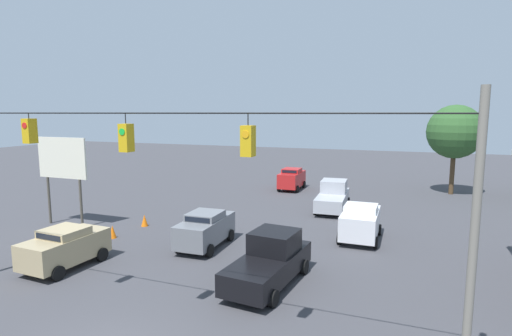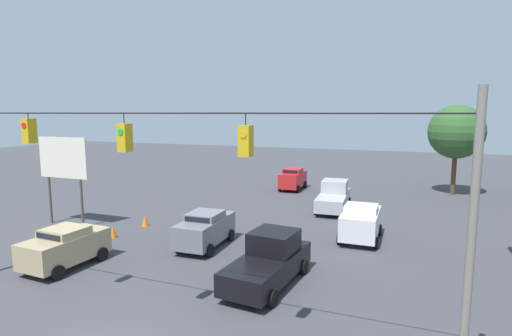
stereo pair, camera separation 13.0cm
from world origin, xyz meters
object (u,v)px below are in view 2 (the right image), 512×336
at_px(sedan_white_oncoming_far, 361,222).
at_px(traffic_cone_fourth, 145,220).
at_px(sedan_red_withflow_deep, 293,179).
at_px(sedan_tan_parked_shoulder, 65,246).
at_px(traffic_cone_third, 113,231).
at_px(tree_horizon_left, 457,132).
at_px(sedan_grey_withflow_mid, 205,229).
at_px(pickup_truck_black_crossing_near, 269,261).
at_px(roadside_billboard, 63,163).
at_px(traffic_cone_nearest, 36,264).
at_px(traffic_cone_second, 79,246).
at_px(overhead_signal_span, 127,189).
at_px(pickup_truck_silver_oncoming_deep, 334,197).

height_order(sedan_white_oncoming_far, traffic_cone_fourth, sedan_white_oncoming_far).
height_order(sedan_white_oncoming_far, sedan_red_withflow_deep, sedan_white_oncoming_far).
relative_size(sedan_tan_parked_shoulder, traffic_cone_third, 5.30).
xyz_separation_m(sedan_tan_parked_shoulder, tree_horizon_left, (-18.25, -24.87, 4.48)).
xyz_separation_m(sedan_grey_withflow_mid, pickup_truck_black_crossing_near, (-4.70, 3.12, -0.00)).
relative_size(pickup_truck_black_crossing_near, traffic_cone_third, 7.23).
distance_m(traffic_cone_third, traffic_cone_fourth, 2.67).
distance_m(sedan_grey_withflow_mid, roadside_billboard, 10.65).
xyz_separation_m(traffic_cone_nearest, traffic_cone_fourth, (-0.02, -7.87, 0.00)).
height_order(sedan_grey_withflow_mid, traffic_cone_fourth, sedan_grey_withflow_mid).
distance_m(sedan_red_withflow_deep, traffic_cone_third, 18.54).
xyz_separation_m(traffic_cone_second, traffic_cone_third, (0.11, -2.59, 0.00)).
bearing_deg(traffic_cone_fourth, traffic_cone_nearest, 89.88).
bearing_deg(roadside_billboard, traffic_cone_nearest, 127.27).
xyz_separation_m(sedan_white_oncoming_far, traffic_cone_fourth, (12.99, 2.11, -0.66)).
xyz_separation_m(traffic_cone_third, tree_horizon_left, (-19.21, -20.64, 5.07)).
bearing_deg(overhead_signal_span, pickup_truck_black_crossing_near, -119.01).
relative_size(sedan_white_oncoming_far, traffic_cone_nearest, 5.19).
xyz_separation_m(overhead_signal_span, tree_horizon_left, (-11.73, -28.33, 0.70)).
height_order(overhead_signal_span, sedan_grey_withflow_mid, overhead_signal_span).
bearing_deg(pickup_truck_silver_oncoming_deep, sedan_red_withflow_deep, -52.22).
relative_size(traffic_cone_fourth, roadside_billboard, 0.13).
bearing_deg(traffic_cone_third, traffic_cone_nearest, 92.23).
bearing_deg(overhead_signal_span, traffic_cone_fourth, -54.97).
height_order(traffic_cone_nearest, roadside_billboard, roadside_billboard).
xyz_separation_m(pickup_truck_silver_oncoming_deep, sedan_red_withflow_deep, (4.96, -6.39, 0.05)).
xyz_separation_m(sedan_white_oncoming_far, roadside_billboard, (17.78, 3.71, 2.94)).
xyz_separation_m(pickup_truck_black_crossing_near, traffic_cone_fourth, (10.13, -5.17, -0.61)).
bearing_deg(pickup_truck_black_crossing_near, traffic_cone_fourth, -27.04).
height_order(traffic_cone_fourth, tree_horizon_left, tree_horizon_left).
distance_m(overhead_signal_span, pickup_truck_silver_oncoming_deep, 19.58).
distance_m(sedan_grey_withflow_mid, traffic_cone_second, 6.42).
bearing_deg(tree_horizon_left, pickup_truck_silver_oncoming_deep, 47.10).
relative_size(traffic_cone_second, traffic_cone_third, 1.00).
relative_size(sedan_red_withflow_deep, traffic_cone_nearest, 5.21).
xyz_separation_m(overhead_signal_span, traffic_cone_nearest, (7.27, -2.48, -4.38)).
relative_size(traffic_cone_nearest, roadside_billboard, 0.13).
bearing_deg(pickup_truck_silver_oncoming_deep, sedan_white_oncoming_far, 112.54).
bearing_deg(sedan_grey_withflow_mid, sedan_tan_parked_shoulder, 45.86).
relative_size(sedan_tan_parked_shoulder, pickup_truck_silver_oncoming_deep, 0.71).
bearing_deg(pickup_truck_black_crossing_near, traffic_cone_nearest, 14.90).
bearing_deg(tree_horizon_left, sedan_red_withflow_deep, 12.26).
height_order(traffic_cone_second, traffic_cone_fourth, same).
bearing_deg(pickup_truck_silver_oncoming_deep, sedan_grey_withflow_mid, 65.50).
xyz_separation_m(sedan_red_withflow_deep, traffic_cone_third, (5.55, 17.68, -0.65)).
bearing_deg(traffic_cone_second, overhead_signal_span, 145.28).
bearing_deg(sedan_tan_parked_shoulder, pickup_truck_silver_oncoming_deep, -121.64).
bearing_deg(sedan_red_withflow_deep, traffic_cone_second, 74.96).
relative_size(sedan_red_withflow_deep, traffic_cone_second, 5.21).
bearing_deg(pickup_truck_silver_oncoming_deep, traffic_cone_third, 47.04).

